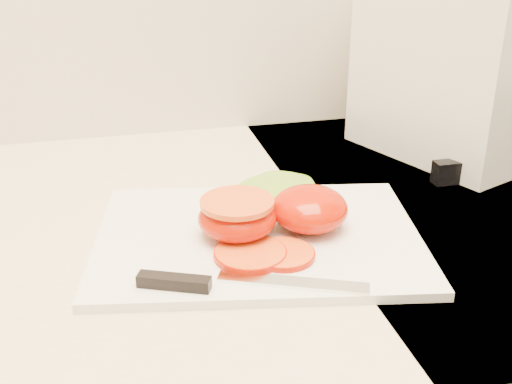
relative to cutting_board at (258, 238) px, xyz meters
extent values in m
cube|color=beige|center=(-0.09, 0.06, -0.02)|extent=(3.92, 0.65, 0.03)
cube|color=white|center=(0.00, 0.00, 0.00)|extent=(0.39, 0.31, 0.01)
ellipsoid|color=#BF1F00|center=(0.06, 0.00, 0.03)|extent=(0.08, 0.08, 0.05)
ellipsoid|color=#BF1F00|center=(-0.02, 0.00, 0.03)|extent=(0.08, 0.08, 0.04)
cylinder|color=#C64217|center=(-0.02, 0.00, 0.04)|extent=(0.08, 0.08, 0.01)
cylinder|color=orange|center=(-0.02, -0.05, 0.01)|extent=(0.07, 0.07, 0.01)
cylinder|color=orange|center=(0.01, -0.05, 0.01)|extent=(0.06, 0.06, 0.01)
ellipsoid|color=#89C133|center=(0.04, 0.07, 0.02)|extent=(0.14, 0.12, 0.02)
cube|color=silver|center=(0.01, -0.10, 0.01)|extent=(0.14, 0.07, 0.00)
cube|color=black|center=(-0.10, -0.08, 0.01)|extent=(0.07, 0.04, 0.01)
cube|color=white|center=(0.35, 0.21, 0.15)|extent=(0.28, 0.31, 0.30)
camera|label=1|loc=(-0.15, -0.59, 0.33)|focal=45.00mm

